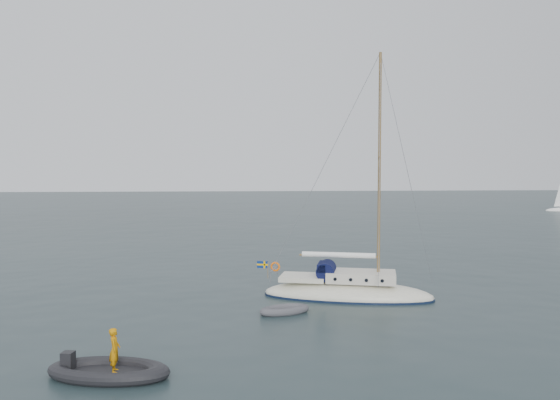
{
  "coord_description": "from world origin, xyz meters",
  "views": [
    {
      "loc": [
        -5.28,
        -27.01,
        6.71
      ],
      "look_at": [
        -2.82,
        0.0,
        5.24
      ],
      "focal_mm": 35.0,
      "sensor_mm": 36.0,
      "label": 1
    }
  ],
  "objects": [
    {
      "name": "ground",
      "position": [
        0.0,
        0.0,
        0.0
      ],
      "size": [
        300.0,
        300.0,
        0.0
      ],
      "primitive_type": "plane",
      "color": "black",
      "rests_on": "ground"
    },
    {
      "name": "rib",
      "position": [
        -9.26,
        -9.22,
        0.26
      ],
      "size": [
        4.09,
        1.86,
        1.65
      ],
      "rotation": [
        0.0,
        0.0,
        -0.19
      ],
      "color": "black",
      "rests_on": "ground"
    },
    {
      "name": "dinghy",
      "position": [
        -2.77,
        -1.82,
        0.16
      ],
      "size": [
        2.51,
        1.13,
        0.36
      ],
      "rotation": [
        0.0,
        0.0,
        0.33
      ],
      "color": "#4A4A4F",
      "rests_on": "ground"
    },
    {
      "name": "sailboat",
      "position": [
        0.85,
        0.96,
        1.01
      ],
      "size": [
        9.36,
        2.8,
        13.33
      ],
      "rotation": [
        0.0,
        0.0,
        -0.27
      ],
      "color": "white",
      "rests_on": "ground"
    }
  ]
}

